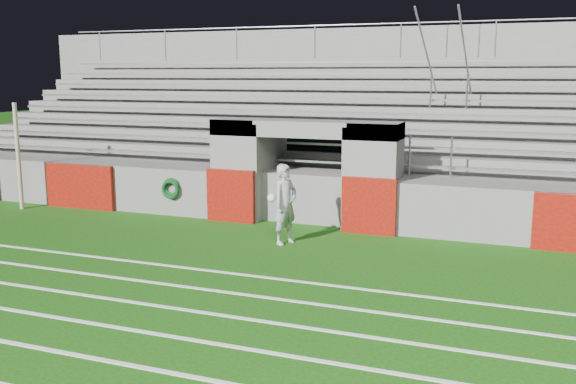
% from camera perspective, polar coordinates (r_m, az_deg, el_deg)
% --- Properties ---
extents(ground, '(90.00, 90.00, 0.00)m').
position_cam_1_polar(ground, '(13.21, -3.63, -5.96)').
color(ground, '#15480C').
rests_on(ground, ground).
extents(field_post, '(0.12, 0.12, 2.97)m').
position_cam_1_polar(field_post, '(19.30, -22.85, 2.93)').
color(field_post, tan).
rests_on(field_post, ground).
extents(field_markings, '(28.00, 8.09, 0.01)m').
position_cam_1_polar(field_markings, '(9.18, -17.09, -13.91)').
color(field_markings, white).
rests_on(field_markings, ground).
extents(stadium_structure, '(26.00, 8.48, 5.42)m').
position_cam_1_polar(stadium_structure, '(20.32, 5.72, 4.05)').
color(stadium_structure, '#625F5C').
rests_on(stadium_structure, ground).
extents(goalkeeper_with_ball, '(0.70, 0.76, 1.79)m').
position_cam_1_polar(goalkeeper_with_ball, '(14.18, -0.25, -1.08)').
color(goalkeeper_with_ball, '#9FA4A8').
rests_on(goalkeeper_with_ball, ground).
extents(hose_coil, '(0.52, 0.14, 0.56)m').
position_cam_1_polar(hose_coil, '(17.19, -10.38, 0.32)').
color(hose_coil, '#0E440D').
rests_on(hose_coil, ground).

